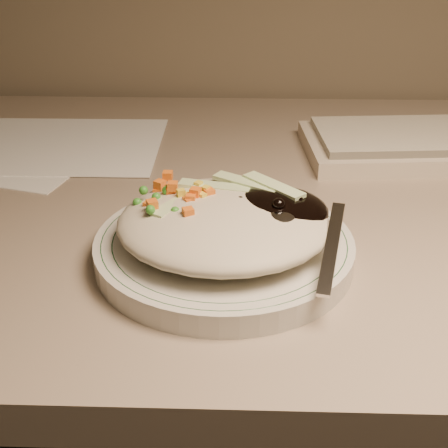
{
  "coord_description": "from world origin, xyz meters",
  "views": [
    {
      "loc": [
        -0.06,
        0.72,
        1.04
      ],
      "look_at": [
        -0.07,
        1.22,
        0.78
      ],
      "focal_mm": 50.0,
      "sensor_mm": 36.0,
      "label": 1
    }
  ],
  "objects": [
    {
      "name": "desk",
      "position": [
        0.0,
        1.38,
        0.54
      ],
      "size": [
        1.4,
        0.7,
        0.74
      ],
      "color": "gray",
      "rests_on": "ground"
    },
    {
      "name": "papers",
      "position": [
        -0.36,
        1.5,
        0.74
      ],
      "size": [
        0.4,
        0.28,
        0.0
      ],
      "color": "white",
      "rests_on": "desk"
    },
    {
      "name": "plate_rim",
      "position": [
        -0.07,
        1.22,
        0.76
      ],
      "size": [
        0.23,
        0.23,
        0.0
      ],
      "color": "#144723",
      "rests_on": "plate"
    },
    {
      "name": "plate",
      "position": [
        -0.07,
        1.22,
        0.75
      ],
      "size": [
        0.24,
        0.24,
        0.02
      ],
      "primitive_type": "cylinder",
      "color": "beige",
      "rests_on": "desk"
    },
    {
      "name": "meal",
      "position": [
        -0.07,
        1.22,
        0.78
      ],
      "size": [
        0.2,
        0.19,
        0.05
      ],
      "color": "#B8B095",
      "rests_on": "plate"
    }
  ]
}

